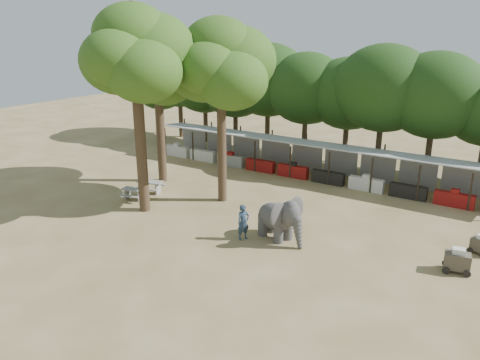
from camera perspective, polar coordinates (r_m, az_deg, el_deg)
The scene contains 11 objects.
ground at distance 24.30m, azimuth -4.45°, elevation -7.97°, with size 100.00×100.00×0.00m, color brown.
vendor_stalls at distance 35.17m, azimuth 9.22°, elevation 2.21°, with size 28.00×2.99×2.80m.
yard_tree_left at distance 33.33m, azimuth -10.04°, elevation 13.59°, with size 7.10×6.90×11.02m.
yard_tree_center at distance 27.59m, azimuth -12.63°, elevation 14.66°, with size 7.10×6.90×12.04m.
yard_tree_back at distance 28.77m, azimuth -2.36°, elevation 13.85°, with size 7.10×6.90×11.36m.
backdrop_trees at distance 39.00m, azimuth 12.68°, elevation 10.06°, with size 46.46×5.95×8.33m.
elephant at distance 24.52m, azimuth 4.93°, elevation -4.68°, with size 3.22×2.38×2.39m.
handler at distance 24.54m, azimuth 0.41°, elevation -5.18°, with size 0.69×0.46×1.92m, color #26384C.
picnic_table_near at distance 31.07m, azimuth -12.84°, elevation -1.49°, with size 1.74×1.62×0.74m.
picnic_table_far at distance 32.07m, azimuth -10.85°, elevation -0.64°, with size 1.98×1.87×0.83m.
cart_front at distance 23.70m, azimuth 24.98°, elevation -8.88°, with size 1.33×1.00×1.18m.
Camera 1 is at (13.37, -17.28, 10.63)m, focal length 35.00 mm.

